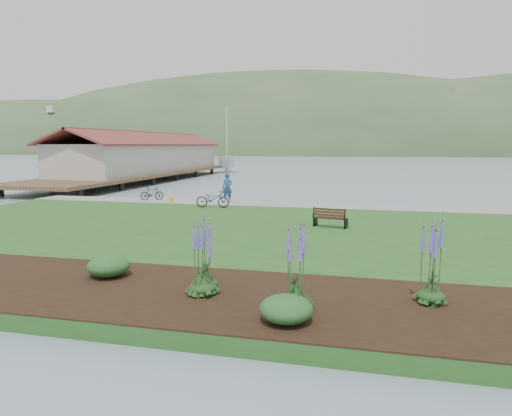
{
  "coord_description": "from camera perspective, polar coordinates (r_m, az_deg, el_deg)",
  "views": [
    {
      "loc": [
        4.21,
        -19.76,
        3.96
      ],
      "look_at": [
        -0.29,
        -1.11,
        1.3
      ],
      "focal_mm": 32.0,
      "sensor_mm": 36.0,
      "label": 1
    }
  ],
  "objects": [
    {
      "name": "ground",
      "position": [
        20.59,
        1.51,
        -3.2
      ],
      "size": [
        600.0,
        600.0,
        0.0
      ],
      "primitive_type": "plane",
      "color": "slate",
      "rests_on": "ground"
    },
    {
      "name": "lawn",
      "position": [
        18.64,
        0.23,
        -3.75
      ],
      "size": [
        34.0,
        20.0,
        0.4
      ],
      "primitive_type": "cube",
      "color": "#1F4E1B",
      "rests_on": "ground"
    },
    {
      "name": "shoreline_path",
      "position": [
        27.22,
        4.56,
        0.39
      ],
      "size": [
        34.0,
        2.2,
        0.03
      ],
      "primitive_type": "cube",
      "color": "gray",
      "rests_on": "lawn"
    },
    {
      "name": "garden_bed",
      "position": [
        10.64,
        6.38,
        -11.6
      ],
      "size": [
        24.0,
        4.4,
        0.04
      ],
      "primitive_type": "cube",
      "color": "black",
      "rests_on": "lawn"
    },
    {
      "name": "far_hillside",
      "position": [
        190.46,
        18.44,
        6.31
      ],
      "size": [
        580.0,
        80.0,
        38.0
      ],
      "primitive_type": null,
      "color": "#37542F",
      "rests_on": "ground"
    },
    {
      "name": "pier_pavilion",
      "position": [
        53.13,
        -13.62,
        6.26
      ],
      "size": [
        8.0,
        36.0,
        5.4
      ],
      "color": "#4C3826",
      "rests_on": "ground"
    },
    {
      "name": "park_bench",
      "position": [
        20.05,
        9.23,
        -1.16
      ],
      "size": [
        1.53,
        0.89,
        0.89
      ],
      "rotation": [
        0.0,
        0.0,
        -0.23
      ],
      "color": "black",
      "rests_on": "lawn"
    },
    {
      "name": "person",
      "position": [
        28.64,
        -3.61,
        2.85
      ],
      "size": [
        0.8,
        0.58,
        2.1
      ],
      "primitive_type": "imported",
      "rotation": [
        0.0,
        0.0,
        0.07
      ],
      "color": "navy",
      "rests_on": "lawn"
    },
    {
      "name": "bicycle_a",
      "position": [
        26.16,
        -5.44,
        1.14
      ],
      "size": [
        0.88,
        1.97,
        1.0
      ],
      "primitive_type": "imported",
      "rotation": [
        0.0,
        0.0,
        1.69
      ],
      "color": "black",
      "rests_on": "lawn"
    },
    {
      "name": "bicycle_b",
      "position": [
        30.29,
        -12.88,
        1.79
      ],
      "size": [
        1.07,
        1.5,
        0.89
      ],
      "primitive_type": "imported",
      "rotation": [
        0.0,
        0.0,
        2.07
      ],
      "color": "black",
      "rests_on": "lawn"
    },
    {
      "name": "sailboat",
      "position": [
        67.12,
        -3.63,
        4.5
      ],
      "size": [
        14.68,
        14.79,
        29.65
      ],
      "primitive_type": "imported",
      "rotation": [
        0.0,
        0.0,
        0.38
      ],
      "color": "silver",
      "rests_on": "ground"
    },
    {
      "name": "pannier",
      "position": [
        28.75,
        -10.64,
        0.98
      ],
      "size": [
        0.24,
        0.33,
        0.33
      ],
      "primitive_type": "cube",
      "rotation": [
        0.0,
        0.0,
        -0.12
      ],
      "color": "yellow",
      "rests_on": "lawn"
    },
    {
      "name": "echium_0",
      "position": [
        9.91,
        4.92,
        -7.49
      ],
      "size": [
        0.62,
        0.62,
        2.1
      ],
      "color": "#163A15",
      "rests_on": "garden_bed"
    },
    {
      "name": "echium_1",
      "position": [
        10.93,
        21.24,
        -6.34
      ],
      "size": [
        0.62,
        0.62,
        2.18
      ],
      "color": "#163A15",
      "rests_on": "garden_bed"
    },
    {
      "name": "echium_4",
      "position": [
        11.18,
        -6.38,
        -6.12
      ],
      "size": [
        0.62,
        0.62,
        2.17
      ],
      "color": "#163A15",
      "rests_on": "garden_bed"
    },
    {
      "name": "echium_5",
      "position": [
        10.9,
        -6.71,
        -7.16
      ],
      "size": [
        0.62,
        0.62,
        1.89
      ],
      "color": "#163A15",
      "rests_on": "garden_bed"
    },
    {
      "name": "shrub_0",
      "position": [
        13.01,
        -17.96,
        -6.91
      ],
      "size": [
        1.13,
        1.13,
        0.57
      ],
      "primitive_type": "ellipsoid",
      "color": "#1E4C21",
      "rests_on": "garden_bed"
    },
    {
      "name": "shrub_1",
      "position": [
        9.35,
        3.8,
        -12.48
      ],
      "size": [
        1.08,
        1.08,
        0.54
      ],
      "primitive_type": "ellipsoid",
      "color": "#1E4C21",
      "rests_on": "garden_bed"
    }
  ]
}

